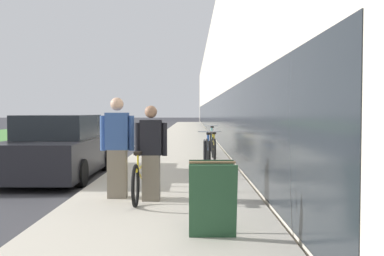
{
  "coord_description": "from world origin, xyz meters",
  "views": [
    {
      "loc": [
        5.84,
        -5.6,
        1.61
      ],
      "look_at": [
        5.76,
        12.4,
        0.92
      ],
      "focal_mm": 40.0,
      "sensor_mm": 36.0,
      "label": 1
    }
  ],
  "objects_px": {
    "cruiser_bike_farthest": "(214,142)",
    "tandem_bicycle": "(144,176)",
    "cruiser_bike_middle": "(216,148)",
    "person_bystander": "(119,147)",
    "sandwich_board_sign": "(214,198)",
    "cruiser_bike_nearest": "(210,153)",
    "parked_sedan_curbside": "(61,149)",
    "bike_rack_hoop": "(207,154)",
    "person_rider": "(153,153)"
  },
  "relations": [
    {
      "from": "cruiser_bike_nearest",
      "to": "sandwich_board_sign",
      "type": "relative_size",
      "value": 1.96
    },
    {
      "from": "cruiser_bike_farthest",
      "to": "tandem_bicycle",
      "type": "bearing_deg",
      "value": -101.24
    },
    {
      "from": "tandem_bicycle",
      "to": "bike_rack_hoop",
      "type": "distance_m",
      "value": 2.59
    },
    {
      "from": "person_rider",
      "to": "person_bystander",
      "type": "distance_m",
      "value": 0.65
    },
    {
      "from": "tandem_bicycle",
      "to": "person_rider",
      "type": "distance_m",
      "value": 0.55
    },
    {
      "from": "person_bystander",
      "to": "cruiser_bike_farthest",
      "type": "xyz_separation_m",
      "value": [
        2.01,
        8.06,
        -0.46
      ]
    },
    {
      "from": "person_bystander",
      "to": "tandem_bicycle",
      "type": "bearing_deg",
      "value": 6.77
    },
    {
      "from": "cruiser_bike_middle",
      "to": "cruiser_bike_farthest",
      "type": "height_order",
      "value": "cruiser_bike_farthest"
    },
    {
      "from": "tandem_bicycle",
      "to": "cruiser_bike_middle",
      "type": "distance_m",
      "value": 6.01
    },
    {
      "from": "cruiser_bike_nearest",
      "to": "cruiser_bike_middle",
      "type": "xyz_separation_m",
      "value": [
        0.25,
        2.05,
        -0.03
      ]
    },
    {
      "from": "person_bystander",
      "to": "cruiser_bike_middle",
      "type": "bearing_deg",
      "value": 71.46
    },
    {
      "from": "tandem_bicycle",
      "to": "parked_sedan_curbside",
      "type": "distance_m",
      "value": 3.76
    },
    {
      "from": "person_bystander",
      "to": "cruiser_bike_middle",
      "type": "distance_m",
      "value": 6.2
    },
    {
      "from": "bike_rack_hoop",
      "to": "cruiser_bike_middle",
      "type": "bearing_deg",
      "value": 83.81
    },
    {
      "from": "person_bystander",
      "to": "sandwich_board_sign",
      "type": "distance_m",
      "value": 2.76
    },
    {
      "from": "person_bystander",
      "to": "parked_sedan_curbside",
      "type": "relative_size",
      "value": 0.4
    },
    {
      "from": "tandem_bicycle",
      "to": "cruiser_bike_nearest",
      "type": "height_order",
      "value": "cruiser_bike_nearest"
    },
    {
      "from": "cruiser_bike_middle",
      "to": "person_bystander",
      "type": "bearing_deg",
      "value": -108.54
    },
    {
      "from": "cruiser_bike_farthest",
      "to": "cruiser_bike_middle",
      "type": "bearing_deg",
      "value": -91.09
    },
    {
      "from": "bike_rack_hoop",
      "to": "parked_sedan_curbside",
      "type": "bearing_deg",
      "value": 169.96
    },
    {
      "from": "cruiser_bike_middle",
      "to": "cruiser_bike_nearest",
      "type": "bearing_deg",
      "value": -96.88
    },
    {
      "from": "person_rider",
      "to": "bike_rack_hoop",
      "type": "xyz_separation_m",
      "value": [
        0.98,
        2.59,
        -0.29
      ]
    },
    {
      "from": "cruiser_bike_nearest",
      "to": "parked_sedan_curbside",
      "type": "bearing_deg",
      "value": -167.2
    },
    {
      "from": "tandem_bicycle",
      "to": "person_rider",
      "type": "xyz_separation_m",
      "value": [
        0.19,
        -0.28,
        0.44
      ]
    },
    {
      "from": "cruiser_bike_middle",
      "to": "cruiser_bike_farthest",
      "type": "distance_m",
      "value": 2.21
    },
    {
      "from": "person_rider",
      "to": "tandem_bicycle",
      "type": "bearing_deg",
      "value": 124.25
    },
    {
      "from": "cruiser_bike_middle",
      "to": "parked_sedan_curbside",
      "type": "distance_m",
      "value": 4.85
    },
    {
      "from": "tandem_bicycle",
      "to": "cruiser_bike_nearest",
      "type": "xyz_separation_m",
      "value": [
        1.3,
        3.76,
        0.04
      ]
    },
    {
      "from": "sandwich_board_sign",
      "to": "parked_sedan_curbside",
      "type": "distance_m",
      "value": 6.28
    },
    {
      "from": "sandwich_board_sign",
      "to": "parked_sedan_curbside",
      "type": "height_order",
      "value": "parked_sedan_curbside"
    },
    {
      "from": "bike_rack_hoop",
      "to": "cruiser_bike_farthest",
      "type": "distance_m",
      "value": 5.73
    },
    {
      "from": "cruiser_bike_farthest",
      "to": "sandwich_board_sign",
      "type": "xyz_separation_m",
      "value": [
        -0.47,
        -10.32,
        0.04
      ]
    },
    {
      "from": "sandwich_board_sign",
      "to": "cruiser_bike_farthest",
      "type": "bearing_deg",
      "value": 87.39
    },
    {
      "from": "cruiser_bike_nearest",
      "to": "person_rider",
      "type": "bearing_deg",
      "value": -105.37
    },
    {
      "from": "tandem_bicycle",
      "to": "cruiser_bike_middle",
      "type": "height_order",
      "value": "cruiser_bike_middle"
    },
    {
      "from": "tandem_bicycle",
      "to": "sandwich_board_sign",
      "type": "relative_size",
      "value": 2.56
    },
    {
      "from": "cruiser_bike_farthest",
      "to": "sandwich_board_sign",
      "type": "distance_m",
      "value": 10.33
    },
    {
      "from": "person_bystander",
      "to": "cruiser_bike_middle",
      "type": "height_order",
      "value": "person_bystander"
    },
    {
      "from": "person_bystander",
      "to": "bike_rack_hoop",
      "type": "distance_m",
      "value": 2.86
    },
    {
      "from": "sandwich_board_sign",
      "to": "tandem_bicycle",
      "type": "bearing_deg",
      "value": 115.97
    },
    {
      "from": "person_rider",
      "to": "bike_rack_hoop",
      "type": "bearing_deg",
      "value": 69.3
    },
    {
      "from": "bike_rack_hoop",
      "to": "cruiser_bike_farthest",
      "type": "bearing_deg",
      "value": 85.77
    },
    {
      "from": "cruiser_bike_nearest",
      "to": "cruiser_bike_farthest",
      "type": "height_order",
      "value": "cruiser_bike_farthest"
    },
    {
      "from": "tandem_bicycle",
      "to": "cruiser_bike_farthest",
      "type": "height_order",
      "value": "cruiser_bike_farthest"
    },
    {
      "from": "cruiser_bike_middle",
      "to": "parked_sedan_curbside",
      "type": "bearing_deg",
      "value": -143.52
    },
    {
      "from": "tandem_bicycle",
      "to": "sandwich_board_sign",
      "type": "distance_m",
      "value": 2.57
    },
    {
      "from": "tandem_bicycle",
      "to": "cruiser_bike_nearest",
      "type": "bearing_deg",
      "value": 70.87
    },
    {
      "from": "cruiser_bike_middle",
      "to": "parked_sedan_curbside",
      "type": "relative_size",
      "value": 0.4
    },
    {
      "from": "person_rider",
      "to": "cruiser_bike_farthest",
      "type": "relative_size",
      "value": 0.9
    },
    {
      "from": "sandwich_board_sign",
      "to": "cruiser_bike_middle",
      "type": "bearing_deg",
      "value": 86.98
    }
  ]
}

